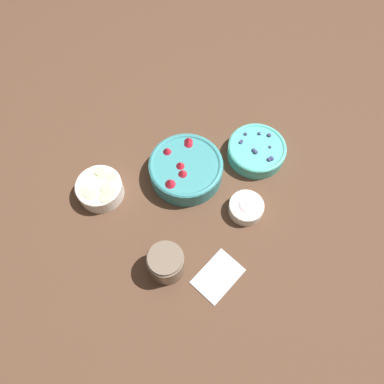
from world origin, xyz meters
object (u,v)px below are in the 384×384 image
at_px(bowl_cream, 246,207).
at_px(bowl_bananas, 100,188).
at_px(bowl_blueberries, 257,150).
at_px(jar_chocolate, 166,263).
at_px(bowl_strawberries, 186,168).

bearing_deg(bowl_cream, bowl_bananas, -34.00).
xyz_separation_m(bowl_blueberries, jar_chocolate, (0.40, 0.21, 0.01)).
bearing_deg(jar_chocolate, bowl_cream, -169.29).
relative_size(bowl_bananas, bowl_cream, 1.34).
distance_m(bowl_bananas, bowl_cream, 0.43).
relative_size(bowl_cream, jar_chocolate, 1.03).
height_order(bowl_strawberries, bowl_blueberries, bowl_strawberries).
xyz_separation_m(bowl_blueberries, bowl_bananas, (0.48, -0.09, 0.00)).
bearing_deg(jar_chocolate, bowl_strawberries, -126.12).
height_order(bowl_blueberries, jar_chocolate, jar_chocolate).
bearing_deg(bowl_cream, jar_chocolate, 10.71).
height_order(bowl_blueberries, bowl_cream, bowl_blueberries).
height_order(bowl_bananas, bowl_cream, bowl_bananas).
bearing_deg(bowl_cream, bowl_strawberries, -61.21).
bearing_deg(bowl_blueberries, bowl_cream, 50.54).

